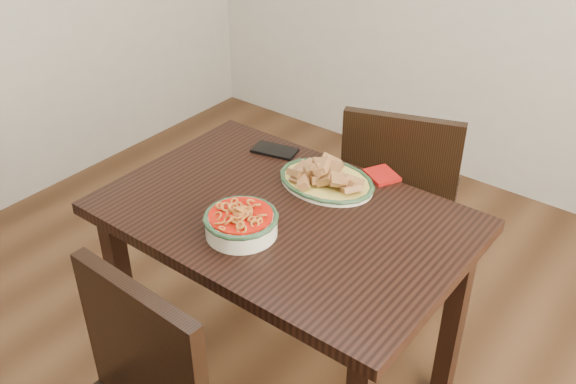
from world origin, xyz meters
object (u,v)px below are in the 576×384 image
Objects in this scene: noodle_bowl at (241,221)px; smartphone at (275,150)px; chair_far at (399,196)px; dining_table at (284,240)px; fish_plate at (327,172)px.

noodle_bowl is 1.41× the size of smartphone.
chair_far reaches higher than smartphone.
noodle_bowl is at bearing -99.83° from dining_table.
chair_far is at bearing 35.72° from smartphone.
noodle_bowl is at bearing -75.87° from smartphone.
fish_plate is 0.28m from smartphone.
fish_plate is at bearing 83.75° from noodle_bowl.
noodle_bowl is at bearing -96.25° from fish_plate.
fish_plate reaches higher than dining_table.
fish_plate is 0.37m from noodle_bowl.
smartphone is at bearing 165.96° from fish_plate.
chair_far reaches higher than noodle_bowl.
fish_plate is at bearing 63.82° from chair_far.
smartphone is (-0.26, 0.27, 0.12)m from dining_table.
fish_plate is 2.08× the size of smartphone.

